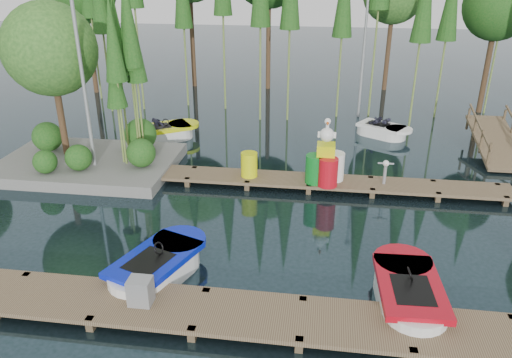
# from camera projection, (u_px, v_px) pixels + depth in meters

# --- Properties ---
(ground_plane) EXTENTS (90.00, 90.00, 0.00)m
(ground_plane) POSITION_uv_depth(u_px,v_px,m) (237.00, 219.00, 14.69)
(ground_plane) COLOR #1D2F36
(near_dock) EXTENTS (18.00, 1.50, 0.50)m
(near_dock) POSITION_uv_depth(u_px,v_px,m) (199.00, 310.00, 10.53)
(near_dock) COLOR brown
(near_dock) RESTS_ON ground
(far_dock) EXTENTS (15.00, 1.20, 0.50)m
(far_dock) POSITION_uv_depth(u_px,v_px,m) (279.00, 180.00, 16.73)
(far_dock) COLOR brown
(far_dock) RESTS_ON ground
(island) EXTENTS (6.20, 4.20, 6.75)m
(island) POSITION_uv_depth(u_px,v_px,m) (72.00, 80.00, 17.18)
(island) COLOR slate
(island) RESTS_ON ground
(lamp_island) EXTENTS (0.30, 0.30, 7.25)m
(lamp_island) POSITION_uv_depth(u_px,v_px,m) (79.00, 53.00, 15.92)
(lamp_island) COLOR gray
(lamp_island) RESTS_ON ground
(lamp_rear) EXTENTS (0.30, 0.30, 7.25)m
(lamp_rear) POSITION_uv_depth(u_px,v_px,m) (366.00, 25.00, 22.39)
(lamp_rear) COLOR gray
(lamp_rear) RESTS_ON ground
(ramp) EXTENTS (1.50, 3.94, 1.49)m
(ramp) POSITION_uv_depth(u_px,v_px,m) (496.00, 141.00, 19.17)
(ramp) COLOR brown
(ramp) RESTS_ON ground
(boat_blue) EXTENTS (2.27, 3.21, 0.99)m
(boat_blue) POSITION_uv_depth(u_px,v_px,m) (158.00, 267.00, 11.91)
(boat_blue) COLOR white
(boat_blue) RESTS_ON ground
(boat_red) EXTENTS (1.47, 3.03, 1.00)m
(boat_red) POSITION_uv_depth(u_px,v_px,m) (408.00, 294.00, 10.93)
(boat_red) COLOR white
(boat_red) RESTS_ON ground
(boat_yellow_far) EXTENTS (3.08, 2.68, 1.43)m
(boat_yellow_far) POSITION_uv_depth(u_px,v_px,m) (164.00, 133.00, 20.97)
(boat_yellow_far) COLOR white
(boat_yellow_far) RESTS_ON ground
(boat_white_far) EXTENTS (2.64, 2.21, 1.15)m
(boat_white_far) POSITION_uv_depth(u_px,v_px,m) (382.00, 130.00, 21.38)
(boat_white_far) COLOR white
(boat_white_far) RESTS_ON ground
(utility_cabinet) EXTENTS (0.49, 0.41, 0.60)m
(utility_cabinet) POSITION_uv_depth(u_px,v_px,m) (140.00, 291.00, 10.54)
(utility_cabinet) COLOR gray
(utility_cabinet) RESTS_ON near_dock
(yellow_barrel) EXTENTS (0.55, 0.55, 0.83)m
(yellow_barrel) POSITION_uv_depth(u_px,v_px,m) (249.00, 165.00, 16.66)
(yellow_barrel) COLOR #DAE60C
(yellow_barrel) RESTS_ON far_dock
(drum_cluster) EXTENTS (1.25, 1.15, 2.16)m
(drum_cluster) POSITION_uv_depth(u_px,v_px,m) (326.00, 164.00, 16.10)
(drum_cluster) COLOR #0D7620
(drum_cluster) RESTS_ON far_dock
(seagull_post) EXTENTS (0.51, 0.27, 0.81)m
(seagull_post) POSITION_uv_depth(u_px,v_px,m) (385.00, 168.00, 16.03)
(seagull_post) COLOR gray
(seagull_post) RESTS_ON far_dock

